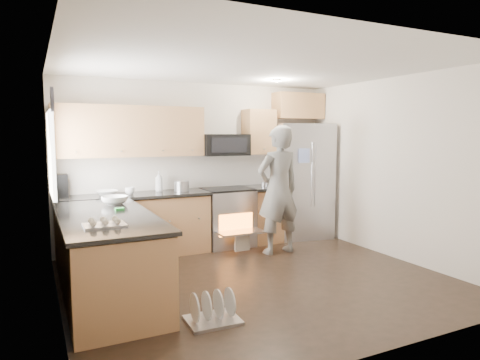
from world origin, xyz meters
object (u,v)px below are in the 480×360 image
stove_range (227,204)px  person (278,190)px  dish_rack (213,313)px  refrigerator (300,181)px

stove_range → person: person is taller
person → dish_rack: bearing=42.3°
refrigerator → dish_rack: refrigerator is taller
stove_range → refrigerator: size_ratio=0.91×
stove_range → person: (0.51, -0.74, 0.28)m
stove_range → refrigerator: (1.41, 0.01, 0.31)m
refrigerator → dish_rack: bearing=-126.8°
stove_range → dish_rack: 2.92m
refrigerator → dish_rack: (-2.71, -2.55, -0.90)m
stove_range → dish_rack: stove_range is taller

